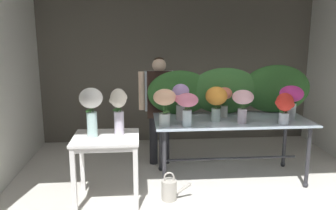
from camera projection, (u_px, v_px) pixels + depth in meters
The scene contains 17 objects.
ground_plane at pixel (190, 174), 4.71m from camera, with size 7.26×7.26×0.00m, color silver.
wall_back at pixel (177, 60), 6.01m from camera, with size 4.89×0.12×2.92m, color #5B564C.
display_table_glass at pixel (231, 128), 4.43m from camera, with size 2.00×0.89×0.83m.
side_table_white at pixel (106, 145), 3.84m from camera, with size 0.74×0.64×0.78m.
florist at pixel (159, 100), 4.90m from camera, with size 0.60×0.24×1.58m.
foliage_backdrop at pixel (234, 91), 4.66m from camera, with size 2.28×0.31×0.67m.
vase_blush_tulips at pixel (243, 101), 4.14m from camera, with size 0.26×0.26×0.42m.
vase_sunset_stock at pixel (216, 99), 4.25m from camera, with size 0.27×0.27×0.44m.
vase_lilac_lilies at pixel (181, 98), 4.31m from camera, with size 0.22×0.22×0.47m.
vase_rosy_freesia at pixel (187, 104), 4.00m from camera, with size 0.29×0.26×0.40m.
vase_peach_ranunculus at pixel (164, 102), 4.02m from camera, with size 0.27×0.27×0.45m.
vase_magenta_peonies at pixel (291, 98), 4.32m from camera, with size 0.30×0.30×0.44m.
vase_coral_snapdragons at pixel (224, 98), 4.47m from camera, with size 0.21×0.21×0.40m.
vase_scarlet_hydrangea at pixel (284, 106), 4.10m from camera, with size 0.26×0.21×0.39m.
vase_white_roses_tall at pixel (91, 105), 3.73m from camera, with size 0.26×0.26×0.56m.
vase_cream_lisianthus_tall at pixel (119, 108), 3.83m from camera, with size 0.20×0.18×0.53m.
watering_can at pixel (170, 189), 3.96m from camera, with size 0.35×0.18×0.34m.
Camera 1 is at (-0.67, -2.71, 1.91)m, focal length 36.20 mm.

